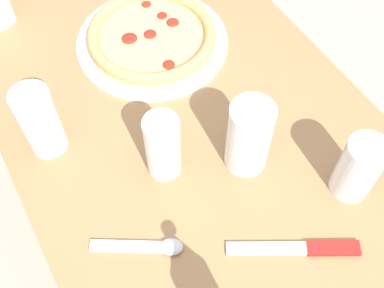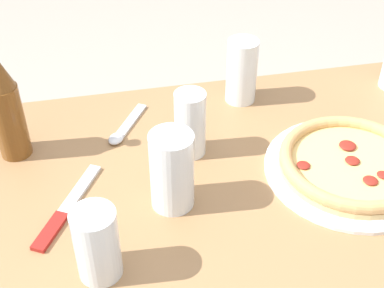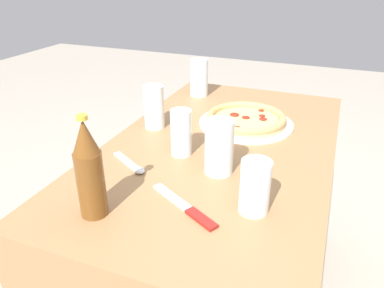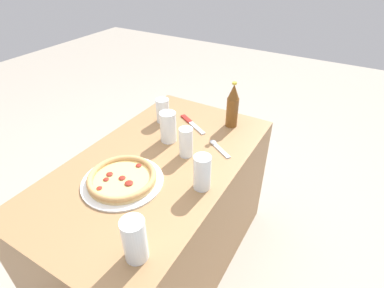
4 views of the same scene
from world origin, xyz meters
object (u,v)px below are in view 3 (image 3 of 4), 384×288
Objects in this scene: spoon at (133,166)px; pizza_margherita at (246,119)px; glass_cola at (255,189)px; beer_bottle at (89,170)px; glass_red_wine at (154,108)px; knife at (186,207)px; glass_orange_juice at (199,79)px; glass_water at (181,135)px; glass_iced_tea at (219,149)px.

pizza_margherita is at bearing 152.09° from spoon.
beer_bottle reaches higher than glass_cola.
glass_red_wine is 0.73× the size of knife.
beer_bottle is 1.67× the size of spoon.
beer_bottle is (0.87, 0.07, 0.04)m from glass_orange_juice.
knife is at bearing 35.03° from glass_red_wine.
glass_water reaches higher than spoon.
glass_water is 0.89× the size of glass_orange_juice.
glass_orange_juice is (-0.73, -0.41, 0.02)m from glass_cola.
glass_water is at bearing -127.00° from glass_cola.
glass_iced_tea reaches higher than glass_red_wine.
glass_orange_juice is (-0.24, -0.27, 0.05)m from pizza_margherita.
glass_iced_tea reaches higher than spoon.
glass_cola is 0.33m from glass_water.
spoon is (0.06, -0.23, -0.06)m from glass_iced_tea.
knife is at bearing 59.39° from spoon.
beer_bottle is 1.19× the size of knife.
glass_red_wine is at bearing -165.90° from spoon.
glass_water is 0.17m from spoon.
pizza_margherita is 0.51m from glass_cola.
knife is (0.05, -0.15, -0.05)m from glass_cola.
knife is 0.25m from spoon.
glass_red_wine reaches higher than glass_water.
glass_red_wine reaches higher than pizza_margherita.
beer_bottle is at bearing -63.76° from knife.
pizza_margherita reaches higher than spoon.
knife is 1.40× the size of spoon.
glass_orange_juice reaches higher than glass_red_wine.
knife is at bearing 116.24° from beer_bottle.
glass_iced_tea is (-0.14, -0.13, 0.01)m from glass_cola.
glass_orange_juice reaches higher than spoon.
beer_bottle is at bearing -66.75° from glass_cola.
glass_iced_tea is (0.06, 0.14, 0.01)m from glass_water.
glass_water is (0.15, 0.16, -0.01)m from glass_red_wine.
beer_bottle is (0.14, -0.33, 0.06)m from glass_cola.
beer_bottle reaches higher than glass_red_wine.
pizza_margherita is 0.54m from knife.
beer_bottle is (0.34, -0.07, 0.05)m from glass_water.
glass_water reaches higher than knife.
glass_red_wine is at bearing -125.27° from glass_iced_tea.
pizza_margherita is 2.38× the size of glass_water.
spoon is (0.28, 0.07, -0.06)m from glass_red_wine.
spoon is at bearing -74.35° from glass_iced_tea.
knife is at bearing -70.76° from glass_cola.
glass_water is 0.57× the size of beer_bottle.
glass_red_wine is at bearing -169.14° from beer_bottle.
glass_water is at bearing -154.78° from knife.
glass_iced_tea is 1.04× the size of spoon.
glass_cola is 0.87× the size of glass_red_wine.
glass_cola reaches higher than spoon.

